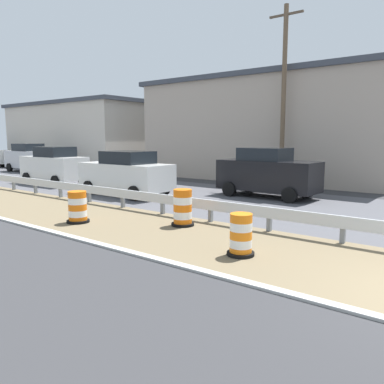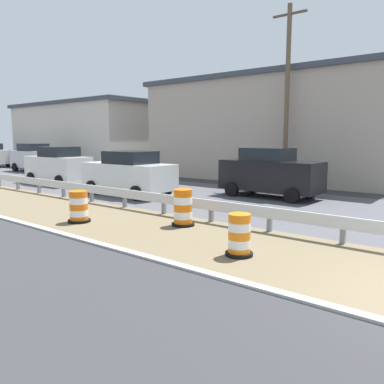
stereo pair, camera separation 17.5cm
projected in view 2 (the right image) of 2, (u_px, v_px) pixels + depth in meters
The scene contains 10 objects.
traffic_barrel_nearest at pixel (239, 237), 8.56m from camera, with size 0.63×0.63×0.96m.
traffic_barrel_close at pixel (183, 209), 11.49m from camera, with size 0.69×0.69×1.10m.
traffic_barrel_mid at pixel (79, 208), 11.96m from camera, with size 0.70×0.70×0.99m.
car_lead_near_lane at pixel (58, 165), 21.77m from camera, with size 2.01×4.22×2.12m.
car_trailing_near_lane at pixel (270, 173), 16.86m from camera, with size 2.06×4.47×2.18m.
car_mid_far_lane at pixel (35, 158), 29.49m from camera, with size 1.99×4.59×2.16m.
car_trailing_far_lane at pixel (128, 173), 17.52m from camera, with size 2.05×4.61×2.02m.
roadside_shop_near at pixel (281, 129), 25.41m from camera, with size 9.36×16.41×6.40m.
roadside_shop_far at pixel (96, 135), 36.09m from camera, with size 9.13×15.09×5.69m.
utility_pole_near at pixel (287, 95), 19.72m from camera, with size 0.24×1.80×9.27m.
Camera 2 is at (-7.06, -0.18, 2.65)m, focal length 35.77 mm.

